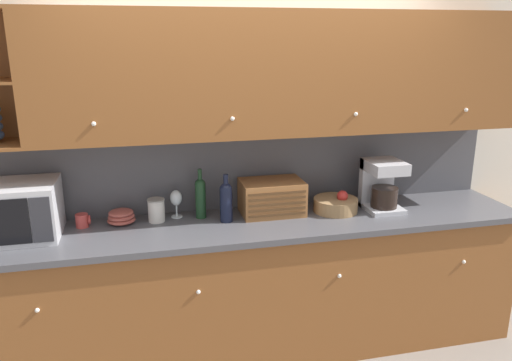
{
  "coord_description": "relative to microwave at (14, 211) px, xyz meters",
  "views": [
    {
      "loc": [
        -0.72,
        -3.27,
        2.11
      ],
      "look_at": [
        0.0,
        -0.21,
        1.2
      ],
      "focal_mm": 35.0,
      "sensor_mm": 36.0,
      "label": 1
    }
  ],
  "objects": [
    {
      "name": "bowl_stack_on_counter",
      "position": [
        0.6,
        0.1,
        -0.12
      ],
      "size": [
        0.18,
        0.18,
        0.09
      ],
      "color": "#9E473D",
      "rests_on": "counter_unit"
    },
    {
      "name": "wall_back",
      "position": [
        1.47,
        0.27,
        0.18
      ],
      "size": [
        5.96,
        0.06,
        2.6
      ],
      "color": "silver",
      "rests_on": "ground_plane"
    },
    {
      "name": "storage_canister",
      "position": [
        0.82,
        0.08,
        -0.09
      ],
      "size": [
        0.11,
        0.11,
        0.15
      ],
      "color": "silver",
      "rests_on": "counter_unit"
    },
    {
      "name": "wine_bottle",
      "position": [
        1.26,
        -0.02,
        -0.02
      ],
      "size": [
        0.08,
        0.08,
        0.32
      ],
      "color": "black",
      "rests_on": "counter_unit"
    },
    {
      "name": "counter_unit",
      "position": [
        1.47,
        -0.07,
        -0.64
      ],
      "size": [
        3.58,
        0.64,
        0.95
      ],
      "color": "brown",
      "rests_on": "ground_plane"
    },
    {
      "name": "coffee_maker",
      "position": [
        2.35,
        -0.02,
        0.01
      ],
      "size": [
        0.24,
        0.27,
        0.35
      ],
      "color": "#B7B7BC",
      "rests_on": "counter_unit"
    },
    {
      "name": "ground_plane",
      "position": [
        1.47,
        0.24,
        -1.12
      ],
      "size": [
        24.0,
        24.0,
        0.0
      ],
      "primitive_type": "plane",
      "color": "slate"
    },
    {
      "name": "second_wine_bottle",
      "position": [
        1.11,
        0.09,
        -0.02
      ],
      "size": [
        0.07,
        0.07,
        0.33
      ],
      "color": "#19381E",
      "rests_on": "counter_unit"
    },
    {
      "name": "wine_glass",
      "position": [
        0.96,
        0.13,
        -0.04
      ],
      "size": [
        0.08,
        0.08,
        0.19
      ],
      "color": "silver",
      "rests_on": "counter_unit"
    },
    {
      "name": "mug",
      "position": [
        0.36,
        0.09,
        -0.12
      ],
      "size": [
        0.09,
        0.08,
        0.09
      ],
      "color": "#B73D38",
      "rests_on": "counter_unit"
    },
    {
      "name": "fruit_basket",
      "position": [
        2.03,
        -0.01,
        -0.12
      ],
      "size": [
        0.3,
        0.3,
        0.15
      ],
      "color": "#937047",
      "rests_on": "counter_unit"
    },
    {
      "name": "backsplash_panel",
      "position": [
        1.47,
        0.24,
        0.11
      ],
      "size": [
        3.56,
        0.01,
        0.55
      ],
      "color": "#4C4C51",
      "rests_on": "counter_unit"
    },
    {
      "name": "upper_cabinets",
      "position": [
        1.63,
        0.05,
        0.76
      ],
      "size": [
        3.56,
        0.4,
        0.76
      ],
      "color": "brown",
      "rests_on": "backsplash_panel"
    },
    {
      "name": "bread_box",
      "position": [
        1.59,
        0.06,
        -0.05
      ],
      "size": [
        0.42,
        0.29,
        0.23
      ],
      "color": "#996033",
      "rests_on": "counter_unit"
    },
    {
      "name": "microwave",
      "position": [
        0.0,
        0.0,
        0.0
      ],
      "size": [
        0.5,
        0.4,
        0.33
      ],
      "color": "silver",
      "rests_on": "counter_unit"
    }
  ]
}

